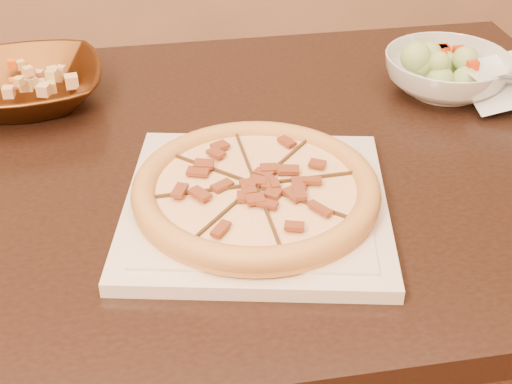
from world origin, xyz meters
TOP-DOWN VIEW (x-y plane):
  - dining_table at (0.07, 0.17)m, footprint 1.31×0.88m
  - plate at (0.14, 0.04)m, footprint 0.36×0.36m
  - pizza at (0.14, 0.04)m, footprint 0.30×0.30m
  - bronze_bowl at (-0.17, 0.37)m, footprint 0.26×0.26m
  - mixed_dish at (-0.18, 0.37)m, footprint 0.12×0.11m
  - salad_bowl at (0.48, 0.33)m, footprint 0.20×0.20m
  - salad at (0.48, 0.33)m, footprint 0.08×0.11m
  - cling_film at (0.57, 0.30)m, footprint 0.18×0.16m

SIDE VIEW (x-z plane):
  - dining_table at x=0.07m, z-range 0.26..1.01m
  - plate at x=0.14m, z-range 0.75..0.77m
  - cling_film at x=0.57m, z-range 0.75..0.80m
  - bronze_bowl at x=-0.17m, z-range 0.75..0.81m
  - salad_bowl at x=0.48m, z-range 0.75..0.81m
  - pizza at x=0.14m, z-range 0.77..0.80m
  - mixed_dish at x=-0.18m, z-range 0.81..0.84m
  - salad at x=0.48m, z-range 0.81..0.85m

